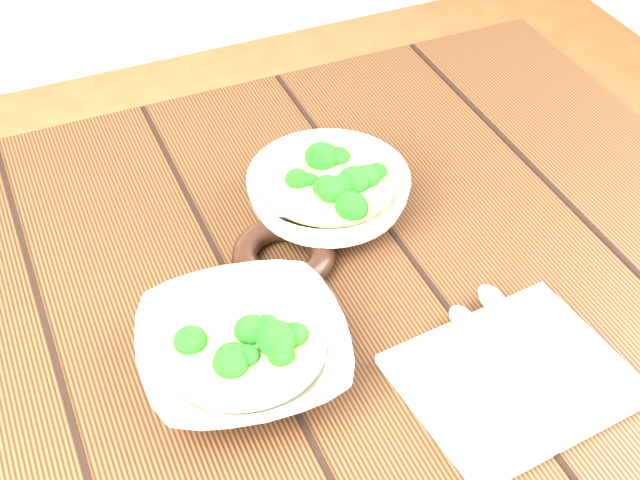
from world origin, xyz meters
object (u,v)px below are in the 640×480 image
trivet (283,255)px  soup_bowl_back (329,194)px  table (261,362)px  napkin (514,378)px  soup_bowl_front (244,351)px

trivet → soup_bowl_back: bearing=35.4°
trivet → table: bearing=-147.1°
trivet → napkin: bearing=-59.3°
soup_bowl_front → trivet: soup_bowl_front is taller
table → soup_bowl_back: (0.12, 0.08, 0.15)m
table → soup_bowl_front: size_ratio=5.19×
napkin → table: bearing=125.5°
table → soup_bowl_front: 0.18m
soup_bowl_back → napkin: (0.07, -0.30, -0.03)m
table → napkin: size_ratio=5.65×
soup_bowl_front → trivet: size_ratio=1.99×
table → soup_bowl_front: bearing=-116.3°
trivet → napkin: size_ratio=0.55×
soup_bowl_front → napkin: soup_bowl_front is taller
napkin → soup_bowl_front: bearing=147.4°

